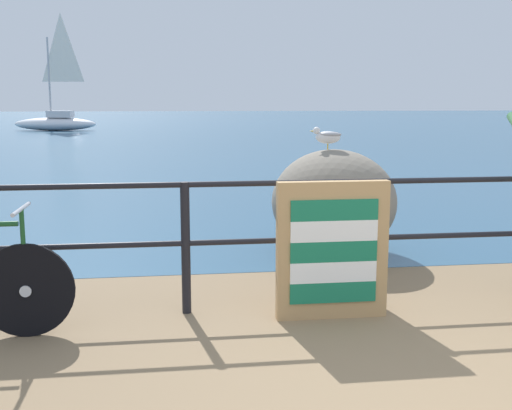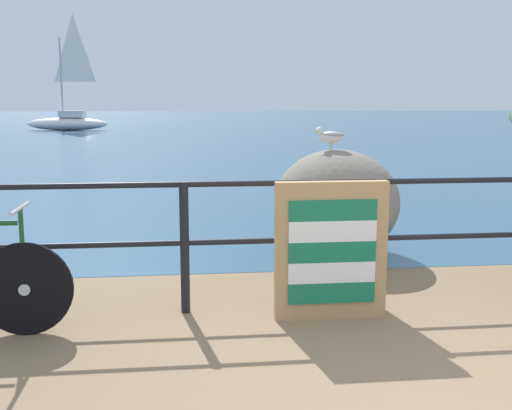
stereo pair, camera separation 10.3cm
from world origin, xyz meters
The scene contains 7 objects.
ground_plane centered at (0.00, 20.00, -0.05)m, with size 120.00×120.00×0.10m, color #846B4C.
sea_surface centered at (0.00, 47.95, 0.00)m, with size 120.00×90.00×0.01m, color #2D5675.
promenade_railing centered at (0.00, 1.88, 0.64)m, with size 9.09×0.07×1.02m.
folded_deckchair_stack centered at (-0.42, 1.62, 0.52)m, with size 0.84×0.10×1.04m.
breakwater_boulder_main centered at (0.10, 3.61, 0.56)m, with size 1.32×1.39×1.12m.
seagull centered at (0.03, 3.63, 1.25)m, with size 0.34×0.19×0.23m.
sailboat centered at (-7.71, 32.49, 0.71)m, with size 4.55×1.97×6.16m.
Camera 2 is at (-1.49, -2.86, 1.63)m, focal length 44.35 mm.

